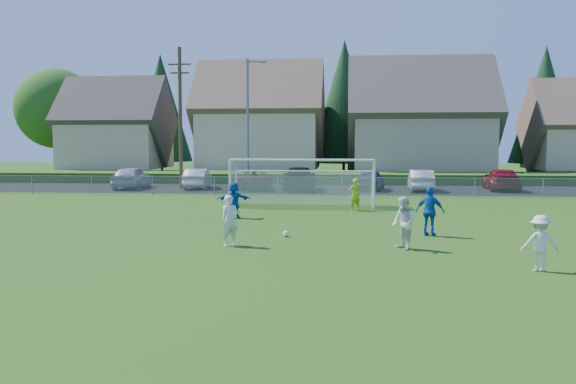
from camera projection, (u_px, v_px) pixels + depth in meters
name	position (u px, v px, depth m)	size (l,w,h in m)	color
ground	(259.00, 270.00, 15.93)	(160.00, 160.00, 0.00)	#193D0C
asphalt_lot	(314.00, 189.00, 43.21)	(60.00, 60.00, 0.00)	black
grass_embankment	(319.00, 177.00, 50.62)	(70.00, 6.00, 0.80)	#1E420F
soccer_ball	(286.00, 234.00, 21.54)	(0.22, 0.22, 0.22)	white
player_white_a	(230.00, 221.00, 19.62)	(0.60, 0.39, 1.65)	silver
player_white_b	(403.00, 223.00, 18.93)	(0.81, 0.63, 1.66)	silver
player_white_c	(540.00, 243.00, 15.82)	(0.94, 0.54, 1.46)	silver
player_blue_a	(430.00, 211.00, 21.66)	(1.04, 0.43, 1.77)	#124FB0
player_blue_b	(234.00, 200.00, 26.83)	(1.48, 0.47, 1.59)	#124FB0
goalkeeper	(355.00, 195.00, 29.57)	(0.57, 0.38, 1.58)	#95C417
car_a	(132.00, 177.00, 43.69)	(1.89, 4.69, 1.60)	#A9ABB1
car_b	(198.00, 179.00, 43.71)	(1.51, 4.32, 1.42)	white
car_c	(255.00, 180.00, 42.93)	(2.27, 4.93, 1.37)	#5A0A0B
car_d	(299.00, 179.00, 42.29)	(2.26, 5.55, 1.61)	black
car_e	(370.00, 180.00, 42.23)	(1.70, 4.23, 1.44)	#16254E
car_f	(421.00, 180.00, 41.58)	(1.52, 4.37, 1.44)	silver
car_g	(501.00, 180.00, 42.11)	(2.06, 5.07, 1.47)	maroon
soccer_goal	(303.00, 175.00, 31.71)	(7.42, 1.90, 2.50)	white
chainlink_fence	(309.00, 186.00, 37.70)	(52.06, 0.06, 1.20)	gray
streetlight	(248.00, 120.00, 41.74)	(1.38, 0.18, 9.00)	slate
utility_pole	(180.00, 116.00, 43.19)	(1.60, 0.26, 10.00)	#473321
houses_row	(344.00, 99.00, 57.26)	(53.90, 11.45, 13.27)	tan
tree_row	(335.00, 108.00, 63.61)	(65.98, 12.36, 13.80)	#382616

